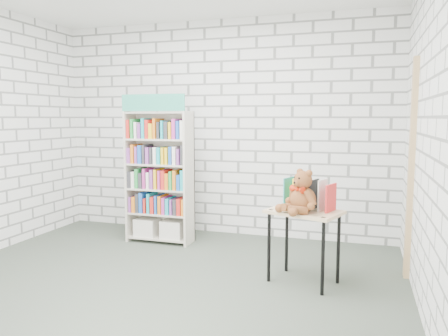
% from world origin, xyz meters
% --- Properties ---
extents(ground, '(4.50, 4.50, 0.00)m').
position_xyz_m(ground, '(0.00, 0.00, 0.00)').
color(ground, '#3D463B').
rests_on(ground, ground).
extents(room_shell, '(4.52, 4.02, 2.81)m').
position_xyz_m(room_shell, '(0.00, 0.00, 1.78)').
color(room_shell, silver).
rests_on(room_shell, ground).
extents(bookshelf, '(0.81, 0.31, 1.82)m').
position_xyz_m(bookshelf, '(-0.59, 1.36, 0.83)').
color(bookshelf, beige).
rests_on(bookshelf, ground).
extents(display_table, '(0.75, 0.63, 0.69)m').
position_xyz_m(display_table, '(1.28, 0.51, 0.59)').
color(display_table, tan).
rests_on(display_table, ground).
extents(table_books, '(0.49, 0.33, 0.27)m').
position_xyz_m(table_books, '(1.32, 0.60, 0.82)').
color(table_books, teal).
rests_on(table_books, display_table).
extents(teddy_bear, '(0.38, 0.38, 0.39)m').
position_xyz_m(teddy_bear, '(1.26, 0.41, 0.85)').
color(teddy_bear, brown).
rests_on(teddy_bear, display_table).
extents(door_trim, '(0.05, 0.12, 2.10)m').
position_xyz_m(door_trim, '(2.23, 0.95, 1.05)').
color(door_trim, tan).
rests_on(door_trim, ground).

